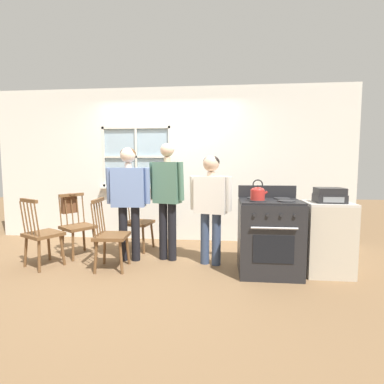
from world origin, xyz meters
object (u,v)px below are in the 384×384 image
chair_near_wall (110,236)px  person_adult_right (211,198)px  person_teen_center (167,191)px  kettle (258,193)px  potted_plant (145,182)px  side_counter (327,238)px  chair_by_window (77,227)px  stove (269,236)px  stereo (330,195)px  handbag (69,204)px  chair_center_cluster (137,223)px  chair_near_stove (42,235)px  person_elderly_left (129,192)px

chair_near_wall → person_adult_right: person_adult_right is taller
person_teen_center → kettle: (1.19, -0.53, 0.04)m
person_teen_center → potted_plant: (-0.60, 1.07, 0.06)m
kettle → side_counter: 1.07m
chair_by_window → person_adult_right: bearing=-59.6°
kettle → potted_plant: 2.40m
stove → chair_by_window: bearing=170.7°
person_adult_right → kettle: bearing=-20.0°
side_counter → person_adult_right: bearing=172.0°
kettle → stereo: bearing=10.5°
handbag → potted_plant: bearing=42.4°
stove → side_counter: (0.71, 0.05, -0.02)m
chair_near_wall → chair_center_cluster: size_ratio=1.00×
chair_near_stove → kettle: kettle is taller
person_teen_center → chair_center_cluster: bearing=158.0°
person_elderly_left → handbag: bearing=160.1°
chair_near_stove → potted_plant: potted_plant is taller
potted_plant → side_counter: (2.67, -1.41, -0.60)m
person_elderly_left → chair_center_cluster: bearing=89.5°
person_adult_right → stove: (0.74, -0.26, -0.44)m
chair_by_window → kettle: (2.56, -0.58, 0.59)m
person_elderly_left → person_adult_right: 1.15m
person_adult_right → handbag: 2.21m
person_teen_center → stereo: (2.07, -0.36, -0.00)m
kettle → side_counter: bearing=11.8°
chair_near_stove → stove: (2.97, 0.06, 0.04)m
person_elderly_left → chair_near_wall: bearing=-116.0°
stereo → chair_near_stove: bearing=-178.6°
person_teen_center → stereo: 2.10m
person_teen_center → potted_plant: size_ratio=5.28×
chair_center_cluster → person_teen_center: (0.57, -0.45, 0.55)m
chair_by_window → kettle: bearing=-66.9°
potted_plant → stereo: size_ratio=0.92×
handbag → side_counter: bearing=-8.3°
chair_by_window → side_counter: bearing=-60.7°
chair_near_wall → side_counter: (2.74, 0.11, 0.02)m
stove → kettle: kettle is taller
kettle → stereo: size_ratio=0.73×
stove → stereo: stove is taller
person_adult_right → person_elderly_left: bearing=-168.3°
person_elderly_left → kettle: (1.72, -0.44, 0.05)m
chair_center_cluster → kettle: size_ratio=3.74×
chair_near_stove → side_counter: bearing=-148.9°
chair_center_cluster → stove: (1.93, -0.84, 0.04)m
chair_near_wall → stereo: 2.80m
stove → kettle: (-0.17, -0.13, 0.55)m
potted_plant → chair_by_window: bearing=-127.2°
chair_by_window → person_teen_center: size_ratio=0.56×
person_teen_center → handbag: person_teen_center is taller
person_elderly_left → stereo: bearing=-10.8°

